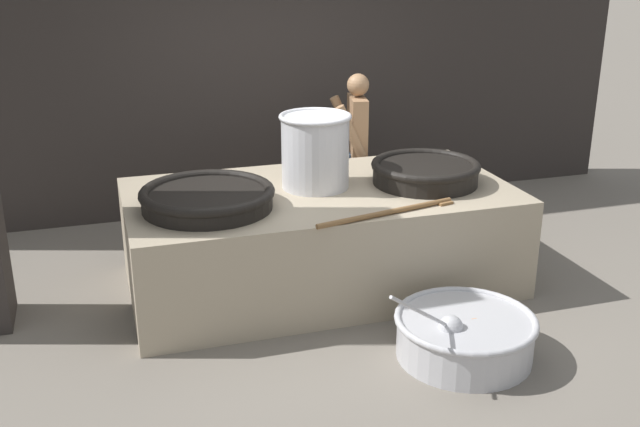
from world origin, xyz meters
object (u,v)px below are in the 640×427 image
Objects in this scene: giant_wok_far at (425,171)px; cook at (356,146)px; stock_pot at (315,150)px; prep_bowl_vegetables at (464,334)px; giant_wok_near at (207,197)px.

cook is (-0.15, 1.29, -0.09)m from giant_wok_far.
cook is at bearing 55.61° from stock_pot.
giant_wok_far is 0.95m from stock_pot.
giant_wok_far is 0.75× the size of prep_bowl_vegetables.
giant_wok_far reaches higher than giant_wok_near.
stock_pot is at bearing 111.42° from prep_bowl_vegetables.
prep_bowl_vegetables is (-0.15, -2.66, -0.66)m from cook.
prep_bowl_vegetables is at bearing -39.68° from giant_wok_near.
giant_wok_near is at bearing 51.24° from cook.
cook is 2.74m from prep_bowl_vegetables.
giant_wok_near is 0.66× the size of cook.
cook reaches higher than stock_pot.
prep_bowl_vegetables is at bearing -68.58° from stock_pot.
cook is 1.28× the size of prep_bowl_vegetables.
prep_bowl_vegetables is (1.54, -1.28, -0.74)m from giant_wok_near.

